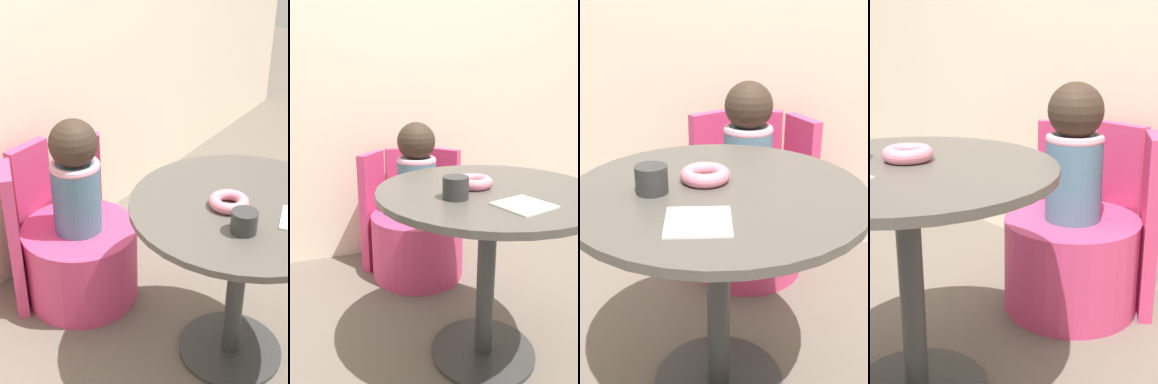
% 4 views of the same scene
% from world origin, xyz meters
% --- Properties ---
extents(round_table, '(0.83, 0.83, 0.71)m').
position_xyz_m(round_table, '(-0.01, -0.02, 0.55)').
color(round_table, '#333333').
rests_on(round_table, ground_plane).
extents(tub_chair, '(0.52, 0.52, 0.37)m').
position_xyz_m(tub_chair, '(-0.07, 0.73, 0.18)').
color(tub_chair, '#D13D70').
rests_on(tub_chair, ground_plane).
extents(booth_backrest, '(0.62, 0.23, 0.70)m').
position_xyz_m(booth_backrest, '(-0.07, 0.94, 0.35)').
color(booth_backrest, '#D13D70').
rests_on(booth_backrest, ground_plane).
extents(child_figure, '(0.22, 0.22, 0.51)m').
position_xyz_m(child_figure, '(-0.07, 0.73, 0.63)').
color(child_figure, slate).
rests_on(child_figure, tub_chair).
extents(donut, '(0.14, 0.14, 0.04)m').
position_xyz_m(donut, '(-0.06, 0.02, 0.73)').
color(donut, pink).
rests_on(donut, round_table).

